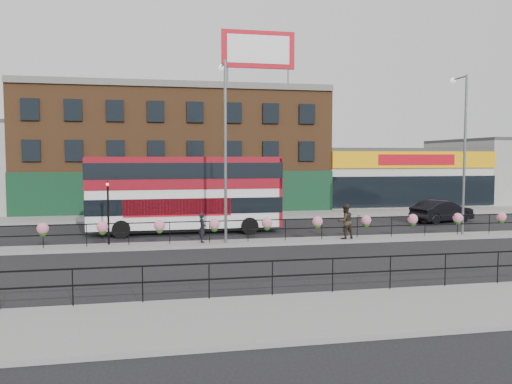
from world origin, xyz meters
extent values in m
plane|color=black|center=(0.00, 0.00, 0.00)|extent=(120.00, 120.00, 0.00)
cube|color=gray|center=(0.00, -12.00, 0.07)|extent=(60.00, 4.00, 0.15)
cube|color=gray|center=(0.00, 12.00, 0.07)|extent=(60.00, 4.00, 0.15)
cube|color=gray|center=(0.00, 0.00, 0.07)|extent=(60.00, 1.60, 0.15)
cube|color=gold|center=(0.00, -9.70, 0.01)|extent=(60.00, 0.10, 0.01)
cube|color=gold|center=(0.00, -9.88, 0.01)|extent=(60.00, 0.10, 0.01)
cube|color=brown|center=(-4.00, 20.00, 5.00)|extent=(25.00, 12.00, 10.00)
cube|color=#3F3F42|center=(-4.00, 20.00, 10.15)|extent=(25.00, 12.00, 0.30)
cube|color=#0F361F|center=(-4.00, 13.92, 1.70)|extent=(25.00, 0.25, 3.40)
cube|color=silver|center=(16.00, 20.00, 2.50)|extent=(15.00, 12.00, 5.00)
cube|color=#3F3F42|center=(16.00, 20.00, 5.15)|extent=(15.00, 12.00, 0.30)
cube|color=#FFB309|center=(16.00, 13.92, 4.30)|extent=(15.00, 0.25, 1.40)
cube|color=red|center=(16.00, 13.80, 4.30)|extent=(7.00, 0.10, 0.90)
cube|color=black|center=(16.00, 13.92, 1.60)|extent=(15.00, 0.25, 2.60)
cube|color=red|center=(2.50, 15.00, 13.20)|extent=(6.00, 0.25, 3.00)
cube|color=white|center=(2.50, 14.86, 13.20)|extent=(5.10, 0.04, 2.25)
cylinder|color=slate|center=(0.00, 15.00, 11.00)|extent=(0.12, 0.12, 1.40)
cylinder|color=slate|center=(5.00, 15.00, 11.00)|extent=(0.12, 0.12, 1.40)
cube|color=black|center=(0.00, 0.00, 1.25)|extent=(30.00, 0.05, 0.05)
cube|color=black|center=(0.00, 0.00, 0.76)|extent=(30.00, 0.05, 0.05)
cylinder|color=black|center=(-11.00, 0.00, 0.70)|extent=(0.04, 0.04, 1.10)
cylinder|color=black|center=(-9.00, 0.00, 0.70)|extent=(0.04, 0.04, 1.10)
cylinder|color=black|center=(-7.00, 0.00, 0.70)|extent=(0.04, 0.04, 1.10)
cylinder|color=black|center=(-5.00, 0.00, 0.70)|extent=(0.04, 0.04, 1.10)
cylinder|color=black|center=(-3.00, 0.00, 0.70)|extent=(0.04, 0.04, 1.10)
cylinder|color=black|center=(-1.00, 0.00, 0.70)|extent=(0.04, 0.04, 1.10)
cylinder|color=black|center=(1.00, 0.00, 0.70)|extent=(0.04, 0.04, 1.10)
cylinder|color=black|center=(3.00, 0.00, 0.70)|extent=(0.04, 0.04, 1.10)
cylinder|color=black|center=(5.00, 0.00, 0.70)|extent=(0.04, 0.04, 1.10)
cylinder|color=black|center=(7.00, 0.00, 0.70)|extent=(0.04, 0.04, 1.10)
cylinder|color=black|center=(9.00, 0.00, 0.70)|extent=(0.04, 0.04, 1.10)
cylinder|color=black|center=(11.00, 0.00, 0.70)|extent=(0.04, 0.04, 1.10)
cylinder|color=black|center=(13.00, 0.00, 0.70)|extent=(0.04, 0.04, 1.10)
sphere|color=pink|center=(-11.00, 0.00, 1.10)|extent=(0.56, 0.56, 0.56)
sphere|color=#245216|center=(-11.00, 0.00, 0.87)|extent=(0.36, 0.36, 0.36)
sphere|color=pink|center=(-8.25, 0.00, 1.10)|extent=(0.56, 0.56, 0.56)
sphere|color=#245216|center=(-8.25, 0.00, 0.87)|extent=(0.36, 0.36, 0.36)
sphere|color=pink|center=(-5.50, 0.00, 1.10)|extent=(0.56, 0.56, 0.56)
sphere|color=#245216|center=(-5.50, 0.00, 0.87)|extent=(0.36, 0.36, 0.36)
sphere|color=pink|center=(-2.75, 0.00, 1.10)|extent=(0.56, 0.56, 0.56)
sphere|color=#245216|center=(-2.75, 0.00, 0.87)|extent=(0.36, 0.36, 0.36)
sphere|color=pink|center=(0.00, 0.00, 1.10)|extent=(0.56, 0.56, 0.56)
sphere|color=#245216|center=(0.00, 0.00, 0.87)|extent=(0.36, 0.36, 0.36)
sphere|color=pink|center=(2.75, 0.00, 1.10)|extent=(0.56, 0.56, 0.56)
sphere|color=#245216|center=(2.75, 0.00, 0.87)|extent=(0.36, 0.36, 0.36)
sphere|color=pink|center=(5.50, 0.00, 1.10)|extent=(0.56, 0.56, 0.56)
sphere|color=#245216|center=(5.50, 0.00, 0.87)|extent=(0.36, 0.36, 0.36)
sphere|color=pink|center=(8.25, 0.00, 1.10)|extent=(0.56, 0.56, 0.56)
sphere|color=#245216|center=(8.25, 0.00, 0.87)|extent=(0.36, 0.36, 0.36)
sphere|color=pink|center=(11.00, 0.00, 1.10)|extent=(0.56, 0.56, 0.56)
sphere|color=#245216|center=(11.00, 0.00, 0.87)|extent=(0.36, 0.36, 0.36)
sphere|color=pink|center=(13.75, 0.00, 1.10)|extent=(0.56, 0.56, 0.56)
sphere|color=#245216|center=(13.75, 0.00, 0.87)|extent=(0.36, 0.36, 0.36)
cube|color=black|center=(-2.00, -10.10, 1.25)|extent=(20.00, 0.05, 0.05)
cube|color=black|center=(-2.00, -10.10, 0.76)|extent=(20.00, 0.05, 0.05)
cylinder|color=black|center=(-8.00, -10.10, 0.70)|extent=(0.04, 0.04, 1.10)
cylinder|color=black|center=(-6.00, -10.10, 0.70)|extent=(0.04, 0.04, 1.10)
cylinder|color=black|center=(-4.00, -10.10, 0.70)|extent=(0.04, 0.04, 1.10)
cylinder|color=black|center=(-2.00, -10.10, 0.70)|extent=(0.04, 0.04, 1.10)
cylinder|color=black|center=(0.00, -10.10, 0.70)|extent=(0.04, 0.04, 1.10)
cylinder|color=black|center=(2.00, -10.10, 0.70)|extent=(0.04, 0.04, 1.10)
cylinder|color=black|center=(4.00, -10.10, 0.70)|extent=(0.04, 0.04, 1.10)
cylinder|color=black|center=(6.00, -10.10, 0.70)|extent=(0.04, 0.04, 1.10)
cube|color=white|center=(-3.97, 4.45, 2.42)|extent=(11.12, 2.57, 4.04)
cube|color=maroon|center=(-3.97, 4.45, 3.58)|extent=(11.18, 2.63, 1.82)
cube|color=black|center=(-3.97, 4.45, 1.72)|extent=(11.20, 2.65, 0.91)
cube|color=black|center=(-3.97, 4.45, 3.74)|extent=(11.22, 2.67, 0.91)
cube|color=maroon|center=(-3.97, 4.45, 4.47)|extent=(11.12, 2.57, 0.12)
cube|color=maroon|center=(1.53, 4.48, 2.42)|extent=(0.21, 2.59, 4.04)
cube|color=red|center=(-4.47, 3.17, 1.67)|extent=(6.06, 0.06, 1.01)
cylinder|color=black|center=(-7.60, 3.18, 0.50)|extent=(1.01, 0.31, 1.01)
cylinder|color=black|center=(-7.61, 5.70, 0.50)|extent=(1.01, 0.31, 1.01)
cylinder|color=black|center=(-0.33, 3.21, 0.50)|extent=(1.01, 0.31, 1.01)
cylinder|color=black|center=(-0.34, 5.73, 0.50)|extent=(1.01, 0.31, 1.01)
imported|color=black|center=(13.69, 6.01, 0.77)|extent=(4.36, 5.64, 1.54)
imported|color=black|center=(-3.36, 0.13, 0.91)|extent=(0.62, 0.47, 1.52)
imported|color=#2F261D|center=(4.25, -0.15, 1.09)|extent=(1.23, 1.11, 1.88)
cylinder|color=slate|center=(-2.19, -0.20, 4.75)|extent=(0.15, 0.15, 9.19)
cylinder|color=slate|center=(-2.19, 0.49, 9.25)|extent=(0.09, 1.38, 0.09)
sphere|color=silver|center=(-2.19, 1.18, 9.21)|extent=(0.33, 0.33, 0.33)
cylinder|color=slate|center=(11.39, 0.12, 4.63)|extent=(0.14, 0.14, 8.95)
cylinder|color=slate|center=(11.39, 0.79, 9.01)|extent=(0.09, 1.34, 0.09)
sphere|color=silver|center=(11.39, 1.47, 8.97)|extent=(0.32, 0.32, 0.32)
cylinder|color=black|center=(-8.00, 0.40, 1.75)|extent=(0.10, 0.10, 3.20)
imported|color=black|center=(-8.00, 0.40, 3.35)|extent=(0.15, 0.18, 0.90)
sphere|color=#FF190C|center=(-8.00, 0.28, 3.17)|extent=(0.14, 0.14, 0.14)
camera|label=1|loc=(-5.44, -25.22, 4.51)|focal=35.00mm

